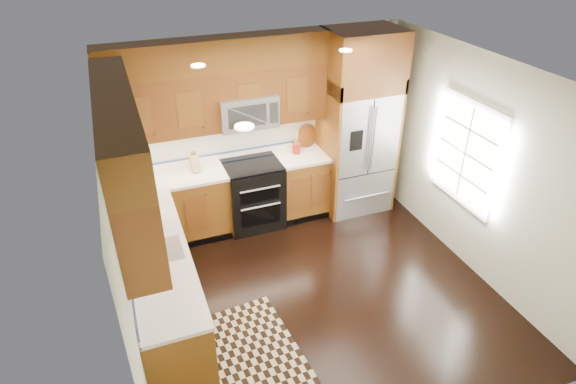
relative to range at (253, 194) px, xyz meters
name	(u,v)px	position (x,y,z in m)	size (l,w,h in m)	color
ground	(317,293)	(0.25, -1.67, -0.47)	(4.00, 4.00, 0.00)	black
wall_back	(261,128)	(0.25, 0.33, 0.83)	(4.00, 0.02, 2.60)	beige
wall_left	(121,240)	(-1.75, -1.67, 0.83)	(0.02, 4.00, 2.60)	beige
wall_right	(477,167)	(2.25, -1.67, 0.83)	(0.02, 4.00, 2.60)	beige
window	(466,153)	(2.23, -1.47, 0.93)	(0.04, 1.10, 1.30)	white
base_cabinets	(194,242)	(-0.98, -0.77, -0.02)	(2.85, 3.00, 0.90)	brown
countertop	(200,202)	(-0.84, -0.65, 0.45)	(2.86, 3.01, 0.04)	white
upper_cabinets	(184,112)	(-0.90, -0.58, 1.56)	(2.85, 3.00, 1.15)	brown
range	(253,194)	(0.00, 0.00, 0.00)	(0.76, 0.67, 0.95)	black
microwave	(247,110)	(0.00, 0.13, 1.19)	(0.76, 0.40, 0.42)	#B2B2B7
refrigerator	(358,124)	(1.55, -0.04, 0.83)	(0.98, 0.75, 2.60)	#B2B2B7
sink_faucet	(152,247)	(-1.48, -1.44, 0.52)	(0.54, 0.44, 0.37)	#B2B2B7
rug	(255,358)	(-0.72, -2.31, -0.46)	(0.91, 1.51, 0.01)	black
knife_block	(194,163)	(-0.75, 0.10, 0.58)	(0.12, 0.15, 0.28)	tan
utensil_crock	(296,146)	(0.68, 0.11, 0.58)	(0.13, 0.13, 0.32)	maroon
cutting_board	(307,145)	(0.92, 0.27, 0.48)	(0.33, 0.33, 0.02)	brown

